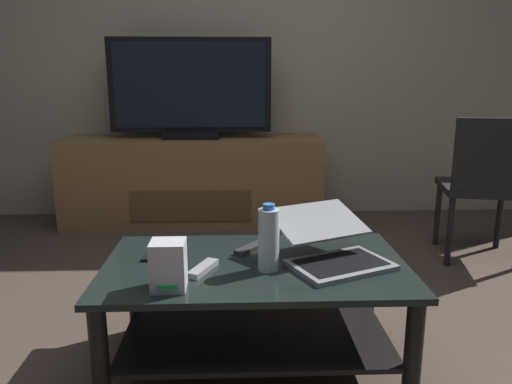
{
  "coord_description": "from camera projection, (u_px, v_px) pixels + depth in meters",
  "views": [
    {
      "loc": [
        -0.1,
        -1.78,
        1.09
      ],
      "look_at": [
        -0.02,
        0.41,
        0.57
      ],
      "focal_mm": 34.35,
      "sensor_mm": 36.0,
      "label": 1
    }
  ],
  "objects": [
    {
      "name": "tv_remote",
      "position": [
        203.0,
        268.0,
        1.73
      ],
      "size": [
        0.11,
        0.16,
        0.02
      ],
      "primitive_type": "cube",
      "rotation": [
        0.0,
        0.0,
        -0.43
      ],
      "color": "#99999E",
      "rests_on": "coffee_table"
    },
    {
      "name": "router_box",
      "position": [
        168.0,
        265.0,
        1.57
      ],
      "size": [
        0.11,
        0.11,
        0.16
      ],
      "color": "silver",
      "rests_on": "coffee_table"
    },
    {
      "name": "laptop",
      "position": [
        331.0,
        247.0,
        1.8
      ],
      "size": [
        0.47,
        0.5,
        0.17
      ],
      "color": "gray",
      "rests_on": "coffee_table"
    },
    {
      "name": "dining_chair",
      "position": [
        484.0,
        181.0,
        2.87
      ],
      "size": [
        0.52,
        0.52,
        0.87
      ],
      "color": "black",
      "rests_on": "ground"
    },
    {
      "name": "cell_phone",
      "position": [
        155.0,
        254.0,
        1.88
      ],
      "size": [
        0.08,
        0.15,
        0.01
      ],
      "primitive_type": "cube",
      "rotation": [
        0.0,
        0.0,
        -0.11
      ],
      "color": "black",
      "rests_on": "coffee_table"
    },
    {
      "name": "television",
      "position": [
        190.0,
        91.0,
        3.52
      ],
      "size": [
        1.17,
        0.2,
        0.72
      ],
      "color": "black",
      "rests_on": "media_cabinet"
    },
    {
      "name": "media_cabinet",
      "position": [
        193.0,
        181.0,
        3.7
      ],
      "size": [
        1.91,
        0.51,
        0.65
      ],
      "color": "olive",
      "rests_on": "ground"
    },
    {
      "name": "ground_plane",
      "position": [
        264.0,
        352.0,
        1.99
      ],
      "size": [
        7.68,
        7.68,
        0.0
      ],
      "primitive_type": "plane",
      "color": "#4C3D33"
    },
    {
      "name": "back_wall",
      "position": [
        249.0,
        36.0,
        3.78
      ],
      "size": [
        6.4,
        0.12,
        2.8
      ],
      "primitive_type": "cube",
      "color": "#B2A38C",
      "rests_on": "ground"
    },
    {
      "name": "coffee_table",
      "position": [
        255.0,
        296.0,
        1.84
      ],
      "size": [
        1.11,
        0.65,
        0.42
      ],
      "color": "black",
      "rests_on": "ground"
    },
    {
      "name": "soundbar_remote",
      "position": [
        251.0,
        248.0,
        1.93
      ],
      "size": [
        0.14,
        0.15,
        0.02
      ],
      "primitive_type": "cube",
      "rotation": [
        0.0,
        0.0,
        -0.7
      ],
      "color": "#2D2D30",
      "rests_on": "coffee_table"
    },
    {
      "name": "water_bottle_near",
      "position": [
        269.0,
        239.0,
        1.71
      ],
      "size": [
        0.08,
        0.08,
        0.24
      ],
      "color": "silver",
      "rests_on": "coffee_table"
    }
  ]
}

